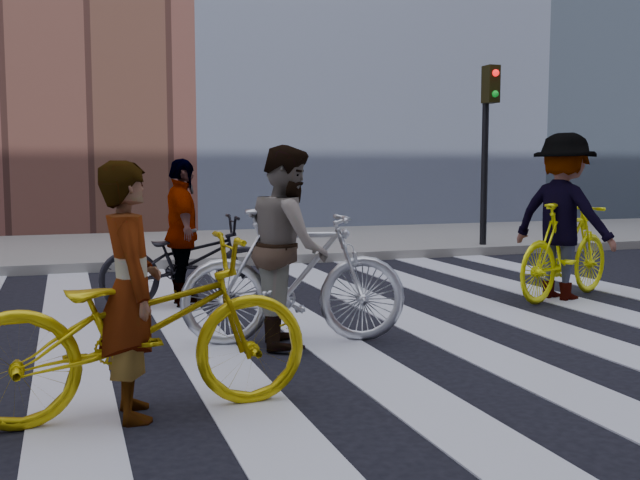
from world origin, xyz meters
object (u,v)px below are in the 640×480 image
rider_mid (289,246)px  bike_dark_rear (187,261)px  bike_yellow_right (566,251)px  rider_rear (183,233)px  rider_left (130,291)px  bike_yellow_left (139,327)px  traffic_signal (488,126)px  bike_silver_mid (294,277)px  rider_right (563,217)px

rider_mid → bike_dark_rear: bearing=25.7°
bike_yellow_right → rider_rear: rider_rear is taller
rider_left → rider_mid: size_ratio=0.92×
bike_yellow_left → rider_rear: bearing=-15.3°
traffic_signal → bike_dark_rear: traffic_signal is taller
bike_silver_mid → bike_yellow_right: (3.69, 1.13, -0.03)m
rider_rear → rider_left: bearing=167.1°
bike_yellow_left → bike_dark_rear: bearing=-16.0°
bike_yellow_left → rider_rear: (0.81, 3.64, 0.26)m
traffic_signal → rider_mid: traffic_signal is taller
bike_dark_rear → rider_left: bearing=166.3°
bike_yellow_left → rider_rear: rider_rear is taller
bike_silver_mid → rider_mid: size_ratio=1.14×
bike_yellow_right → rider_mid: rider_mid is taller
bike_silver_mid → bike_dark_rear: 2.20m
bike_silver_mid → bike_yellow_right: 3.86m
bike_yellow_left → bike_silver_mid: 2.12m
rider_mid → rider_rear: (-0.61, 2.11, -0.05)m
rider_left → rider_mid: (1.47, 1.53, 0.07)m
rider_mid → rider_rear: rider_mid is taller
bike_dark_rear → bike_yellow_left: bearing=167.1°
bike_silver_mid → rider_rear: (-0.66, 2.11, 0.23)m
bike_yellow_left → bike_dark_rear: 3.74m
traffic_signal → bike_yellow_right: size_ratio=1.74×
bike_silver_mid → rider_mid: bearing=100.8°
bike_dark_rear → rider_right: bearing=-102.6°
bike_yellow_left → bike_yellow_right: bearing=-65.5°
bike_dark_rear → rider_rear: size_ratio=1.17×
bike_yellow_left → rider_right: rider_right is taller
traffic_signal → rider_mid: bearing=-134.0°
bike_dark_rear → rider_left: 3.76m
traffic_signal → bike_silver_mid: size_ratio=1.66×
bike_silver_mid → rider_rear: rider_rear is taller
bike_yellow_right → bike_yellow_left: bearing=93.8°
bike_yellow_right → rider_left: size_ratio=1.19×
rider_left → rider_mid: rider_mid is taller
bike_yellow_right → rider_right: 0.41m
traffic_signal → rider_right: 4.84m
bike_yellow_right → bike_dark_rear: bearing=53.7°
bike_yellow_right → rider_left: bearing=93.6°
bike_silver_mid → bike_dark_rear: (-0.61, 2.11, -0.09)m
traffic_signal → rider_left: bearing=-134.0°
bike_silver_mid → rider_rear: bearing=28.2°
bike_yellow_right → rider_rear: size_ratio=1.15×
bike_silver_mid → rider_left: (-1.52, -1.53, 0.20)m
bike_dark_rear → rider_right: (4.26, -0.98, 0.47)m
bike_yellow_right → rider_right: bearing=66.6°
rider_right → traffic_signal: bearing=-43.8°
bike_yellow_left → rider_left: rider_left is taller
bike_silver_mid → rider_mid: rider_mid is taller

